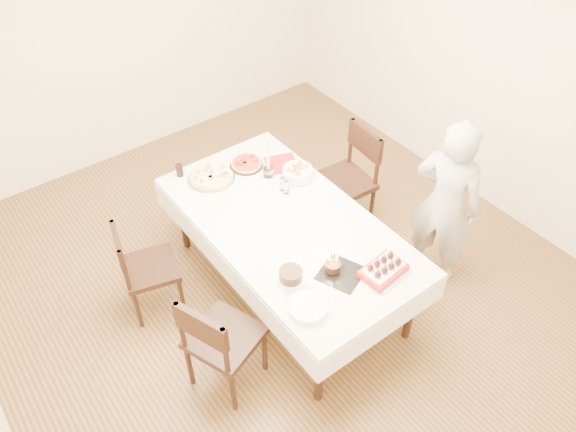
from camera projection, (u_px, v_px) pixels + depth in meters
floor at (280, 281)px, 4.78m from camera, size 5.00×5.00×0.00m
wall_back at (123, 27)px, 5.33m from camera, size 4.50×0.04×2.70m
wall_right at (487, 60)px, 4.85m from camera, size 0.04×5.00×2.70m
dining_table at (288, 257)px, 4.48m from camera, size 1.87×2.41×0.75m
chair_right_savory at (343, 182)px, 4.97m from camera, size 0.54×0.54×0.99m
chair_left_savory at (151, 268)px, 4.31m from camera, size 0.54×0.54×0.86m
chair_left_dessert at (225, 337)px, 3.80m from camera, size 0.62×0.62×0.95m
person at (445, 204)px, 4.36m from camera, size 0.52×0.64×1.52m
pizza_white at (211, 177)px, 4.59m from camera, size 0.48×0.48×0.04m
pizza_pepperoni at (246, 164)px, 4.72m from camera, size 0.30×0.30×0.04m
red_placemat at (282, 164)px, 4.75m from camera, size 0.34×0.34×0.01m
pasta_bowl at (298, 173)px, 4.59m from camera, size 0.31×0.31×0.08m
taper_candle at (268, 156)px, 4.50m from camera, size 0.09×0.09×0.41m
shaker_pair at (286, 187)px, 4.43m from camera, size 0.13×0.13×0.12m
cola_glass at (180, 170)px, 4.60m from camera, size 0.07×0.07×0.11m
layer_cake at (291, 275)px, 3.79m from camera, size 0.27×0.27×0.09m
cake_board at (341, 274)px, 3.85m from camera, size 0.37×0.37×0.01m
birthday_cake at (333, 263)px, 3.82m from camera, size 0.11×0.11×0.13m
strawberry_box at (383, 270)px, 3.83m from camera, size 0.33×0.24×0.08m
box_lid at (386, 276)px, 3.84m from camera, size 0.31×0.22×0.02m
plate_stack at (308, 308)px, 3.61m from camera, size 0.26×0.26×0.05m
china_plate at (300, 294)px, 3.72m from camera, size 0.26×0.26×0.01m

